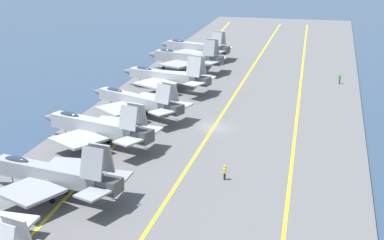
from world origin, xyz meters
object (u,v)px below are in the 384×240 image
Objects in this scene: parked_jet_fifth at (166,76)px; parked_jet_sixth at (185,57)px; parked_jet_third at (96,127)px; parked_jet_seventh at (195,47)px; crew_green_vest at (340,79)px; parked_jet_fourth at (136,100)px; parked_jet_second at (51,174)px; crew_yellow_vest at (225,172)px.

parked_jet_sixth reaches higher than parked_jet_fifth.
parked_jet_third is 54.35m from parked_jet_seventh.
crew_green_vest is (11.78, -28.38, -1.60)m from parked_jet_fifth.
parked_jet_seventh is at bearing 3.05° from parked_jet_fifth.
parked_jet_seventh is at bearing 0.16° from parked_jet_third.
parked_jet_fourth is (12.73, -1.01, -0.06)m from parked_jet_third.
crew_green_vest is (26.62, -28.65, -1.47)m from parked_jet_fourth.
parked_jet_fifth is at bearing 112.54° from crew_green_vest.
parked_jet_second is 69.56m from parked_jet_seventh.
crew_green_vest is at bearing -47.11° from parked_jet_fourth.
parked_jet_second reaches higher than crew_green_vest.
parked_jet_seventh is (41.62, 1.16, 0.03)m from parked_jet_fourth.
parked_jet_third is at bearing 175.47° from parked_jet_fourth.
parked_jet_fifth reaches higher than parked_jet_fourth.
parked_jet_fourth is at bearing 40.38° from crew_yellow_vest.
crew_yellow_vest is at bearing 165.36° from crew_green_vest.
parked_jet_second reaches higher than parked_jet_seventh.
parked_jet_fifth is at bearing -176.95° from parked_jet_seventh.
parked_jet_second is 1.06× the size of parked_jet_sixth.
parked_jet_third is 12.77m from parked_jet_fourth.
parked_jet_third reaches higher than crew_green_vest.
parked_jet_sixth reaches higher than crew_yellow_vest.
parked_jet_sixth is 9.42× the size of crew_yellow_vest.
parked_jet_fourth is at bearing 132.89° from crew_green_vest.
crew_green_vest is at bearing -67.46° from parked_jet_fifth.
parked_jet_fifth is at bearing 25.42° from crew_yellow_vest.
parked_jet_second is at bearing -179.75° from parked_jet_fifth.
parked_jet_fifth is 9.96× the size of crew_green_vest.
parked_jet_second is 15.27m from parked_jet_third.
parked_jet_fifth is 30.77m from crew_green_vest.
parked_jet_third is 27.60m from parked_jet_fifth.
parked_jet_fifth is 38.08m from crew_yellow_vest.
parked_jet_sixth is at bearing 1.87° from parked_jet_fifth.
parked_jet_seventh is 9.48× the size of crew_green_vest.
parked_jet_fifth reaches higher than parked_jet_seventh.
parked_jet_sixth is (29.62, 0.21, 0.30)m from parked_jet_fourth.
parked_jet_fifth is (14.84, -0.27, 0.13)m from parked_jet_fourth.
parked_jet_fifth reaches higher than parked_jet_second.
parked_jet_fourth reaches higher than crew_yellow_vest.
crew_green_vest is (54.55, -28.20, -1.60)m from parked_jet_second.
parked_jet_fifth is 26.81m from parked_jet_seventh.
crew_yellow_vest is at bearing -154.58° from parked_jet_fifth.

